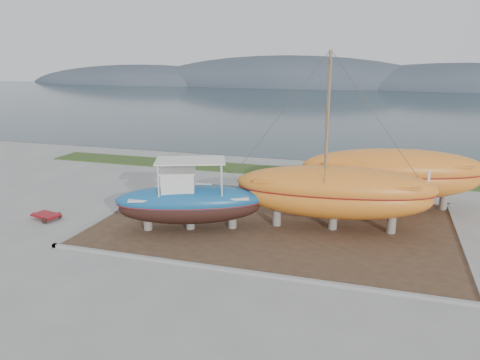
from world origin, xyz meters
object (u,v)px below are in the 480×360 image
(orange_bare_hull, at_px, (392,180))
(red_trailer, at_px, (46,217))
(white_dinghy, at_px, (184,194))
(blue_caique, at_px, (189,195))
(orange_sailboat, at_px, (337,144))

(orange_bare_hull, bearing_deg, red_trailer, -168.73)
(orange_bare_hull, height_order, red_trailer, orange_bare_hull)
(white_dinghy, relative_size, red_trailer, 1.92)
(white_dinghy, bearing_deg, blue_caique, -86.03)
(blue_caique, relative_size, white_dinghy, 1.78)
(orange_sailboat, xyz_separation_m, orange_bare_hull, (2.79, 4.51, -2.74))
(orange_sailboat, relative_size, orange_bare_hull, 0.97)
(white_dinghy, xyz_separation_m, orange_sailboat, (8.92, -1.46, 3.80))
(white_dinghy, distance_m, orange_bare_hull, 12.15)
(white_dinghy, bearing_deg, orange_bare_hull, -9.97)
(blue_caique, distance_m, orange_bare_hull, 11.81)
(white_dinghy, xyz_separation_m, red_trailer, (-6.16, -4.54, -0.54))
(white_dinghy, distance_m, orange_sailboat, 9.81)
(orange_bare_hull, bearing_deg, blue_caique, -157.43)
(orange_bare_hull, relative_size, red_trailer, 4.74)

